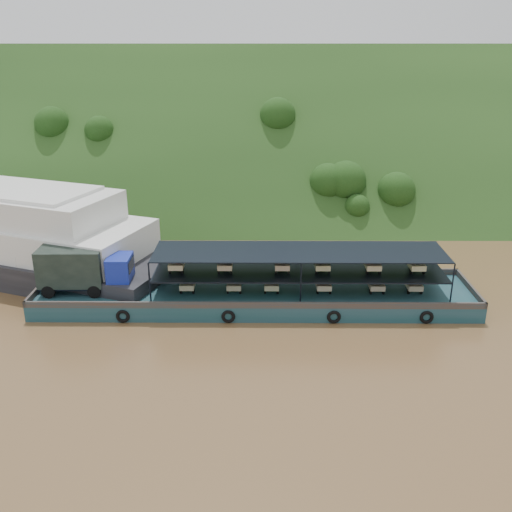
{
  "coord_description": "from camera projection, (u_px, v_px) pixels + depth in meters",
  "views": [
    {
      "loc": [
        -1.69,
        -41.69,
        20.08
      ],
      "look_at": [
        -2.0,
        3.0,
        3.2
      ],
      "focal_mm": 40.0,
      "sensor_mm": 36.0,
      "label": 1
    }
  ],
  "objects": [
    {
      "name": "cargo_barge",
      "position": [
        236.0,
        290.0,
        46.11
      ],
      "size": [
        35.0,
        7.18,
        4.89
      ],
      "color": "#123E42",
      "rests_on": "ground"
    },
    {
      "name": "hillside",
      "position": [
        272.0,
        194.0,
        79.76
      ],
      "size": [
        140.0,
        39.6,
        39.6
      ],
      "primitive_type": "cube",
      "rotation": [
        0.79,
        0.0,
        0.0
      ],
      "color": "#1B3613",
      "rests_on": "ground"
    },
    {
      "name": "ground",
      "position": [
        280.0,
        306.0,
        46.08
      ],
      "size": [
        160.0,
        160.0,
        0.0
      ],
      "primitive_type": "plane",
      "color": "brown",
      "rests_on": "ground"
    }
  ]
}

